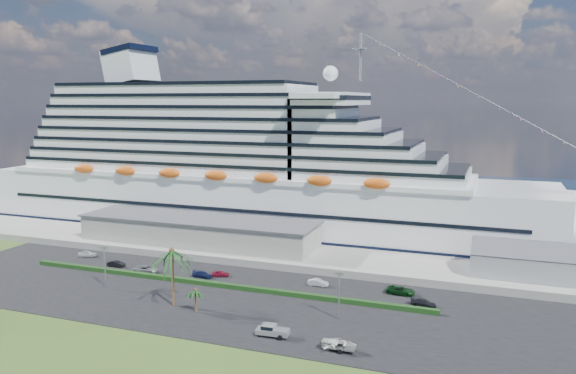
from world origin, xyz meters
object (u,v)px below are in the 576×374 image
at_px(parked_car_3, 202,274).
at_px(boat_trailer, 339,343).
at_px(pickup_truck, 272,330).
at_px(cruise_ship, 250,173).

bearing_deg(parked_car_3, boat_trailer, -119.27).
distance_m(parked_car_3, pickup_truck, 33.63).
bearing_deg(cruise_ship, boat_trailer, -56.58).
relative_size(cruise_ship, pickup_truck, 35.06).
relative_size(parked_car_3, pickup_truck, 0.83).
distance_m(cruise_ship, pickup_truck, 75.93).
xyz_separation_m(parked_car_3, pickup_truck, (24.93, -22.58, 0.38)).
bearing_deg(boat_trailer, cruise_ship, 123.42).
relative_size(cruise_ship, boat_trailer, 30.65).
distance_m(cruise_ship, boat_trailer, 82.66).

